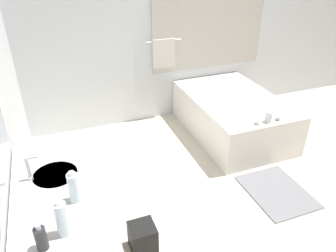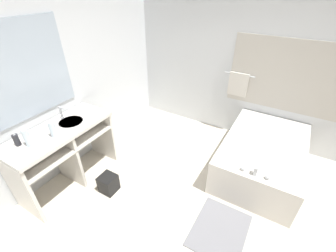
# 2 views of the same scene
# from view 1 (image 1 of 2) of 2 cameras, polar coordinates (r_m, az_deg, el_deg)

# --- Properties ---
(ground_plane) EXTENTS (16.00, 16.00, 0.00)m
(ground_plane) POSITION_cam_1_polar(r_m,az_deg,el_deg) (3.55, 16.55, -12.90)
(ground_plane) COLOR beige
(ground_plane) RESTS_ON ground
(wall_back_with_blinds) EXTENTS (7.40, 0.13, 2.70)m
(wall_back_with_blinds) POSITION_cam_1_polar(r_m,az_deg,el_deg) (4.70, 2.67, 17.42)
(wall_back_with_blinds) COLOR silver
(wall_back_with_blinds) RESTS_ON ground_plane
(vanity_counter) EXTENTS (0.58, 1.34, 0.91)m
(vanity_counter) POSITION_cam_1_polar(r_m,az_deg,el_deg) (2.46, -17.66, -15.16)
(vanity_counter) COLOR silver
(vanity_counter) RESTS_ON ground_plane
(sink_faucet) EXTENTS (0.09, 0.04, 0.18)m
(sink_faucet) POSITION_cam_1_polar(r_m,az_deg,el_deg) (2.40, -23.09, -6.94)
(sink_faucet) COLOR silver
(sink_faucet) RESTS_ON vanity_counter
(bathtub) EXTENTS (1.08, 1.64, 0.66)m
(bathtub) POSITION_cam_1_polar(r_m,az_deg,el_deg) (4.50, 11.19, 2.10)
(bathtub) COLOR silver
(bathtub) RESTS_ON ground_plane
(water_bottle_1) EXTENTS (0.07, 0.07, 0.24)m
(water_bottle_1) POSITION_cam_1_polar(r_m,az_deg,el_deg) (1.93, -17.99, -15.10)
(water_bottle_1) COLOR silver
(water_bottle_1) RESTS_ON vanity_counter
(water_bottle_2) EXTENTS (0.07, 0.07, 0.22)m
(water_bottle_2) POSITION_cam_1_polar(r_m,az_deg,el_deg) (2.12, -16.07, -10.23)
(water_bottle_2) COLOR silver
(water_bottle_2) RESTS_ON vanity_counter
(soap_dispenser) EXTENTS (0.06, 0.06, 0.17)m
(soap_dispenser) POSITION_cam_1_polar(r_m,az_deg,el_deg) (1.92, -21.26, -17.74)
(soap_dispenser) COLOR #28282D
(soap_dispenser) RESTS_ON vanity_counter
(waste_bin) EXTENTS (0.22, 0.22, 0.26)m
(waste_bin) POSITION_cam_1_polar(r_m,az_deg,el_deg) (2.95, -4.43, -18.80)
(waste_bin) COLOR black
(waste_bin) RESTS_ON ground_plane
(bath_mat) EXTENTS (0.59, 0.75, 0.02)m
(bath_mat) POSITION_cam_1_polar(r_m,az_deg,el_deg) (3.73, 18.41, -10.79)
(bath_mat) COLOR slate
(bath_mat) RESTS_ON ground_plane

